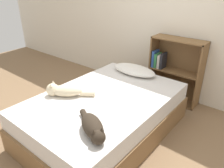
% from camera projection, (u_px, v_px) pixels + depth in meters
% --- Properties ---
extents(ground_plane, '(8.00, 8.00, 0.00)m').
position_uv_depth(ground_plane, '(105.00, 131.00, 2.64)').
color(ground_plane, '#846647').
extents(wall_back, '(8.00, 0.06, 2.50)m').
position_uv_depth(wall_back, '(169.00, 11.00, 3.07)').
color(wall_back, silver).
rests_on(wall_back, ground_plane).
extents(bed, '(1.24, 1.86, 0.48)m').
position_uv_depth(bed, '(104.00, 115.00, 2.53)').
color(bed, brown).
rests_on(bed, ground_plane).
extents(pillow, '(0.63, 0.31, 0.11)m').
position_uv_depth(pillow, '(134.00, 70.00, 2.98)').
color(pillow, white).
rests_on(pillow, bed).
extents(cat_light, '(0.47, 0.38, 0.16)m').
position_uv_depth(cat_light, '(63.00, 90.00, 2.41)').
color(cat_light, beige).
rests_on(cat_light, bed).
extents(cat_dark, '(0.48, 0.33, 0.15)m').
position_uv_depth(cat_dark, '(93.00, 127.00, 1.81)').
color(cat_dark, '#33281E').
rests_on(cat_dark, bed).
extents(bookshelf, '(0.74, 0.26, 0.93)m').
position_uv_depth(bookshelf, '(174.00, 69.00, 3.17)').
color(bookshelf, brown).
rests_on(bookshelf, ground_plane).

